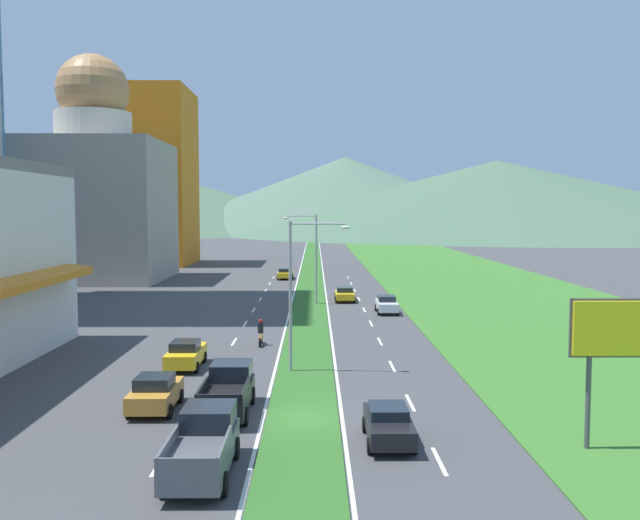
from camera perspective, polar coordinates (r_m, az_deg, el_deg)
The scene contains 42 objects.
ground_plane at distance 30.38m, azimuth -1.50°, elevation -13.33°, with size 600.00×600.00×0.00m, color #424244.
grass_median at distance 89.43m, azimuth -0.79°, elevation -1.62°, with size 3.20×240.00×0.06m, color #2D6023.
grass_verge_right at distance 91.65m, azimuth 12.21°, elevation -1.57°, with size 24.00×240.00×0.06m, color #387028.
lane_dash_left_2 at distance 26.23m, azimuth -13.40°, elevation -16.33°, with size 0.16×2.80×0.01m, color silver.
lane_dash_left_3 at distance 33.20m, azimuth -10.45°, elevation -11.86°, with size 0.16×2.80×0.01m, color silver.
lane_dash_left_4 at distance 40.34m, azimuth -8.58°, elevation -8.93°, with size 0.16×2.80×0.01m, color silver.
lane_dash_left_5 at distance 47.59m, azimuth -7.30°, elevation -6.89°, with size 0.16×2.80×0.01m, color silver.
lane_dash_left_6 at distance 54.91m, azimuth -6.37°, elevation -5.39°, with size 0.16×2.80×0.01m, color silver.
lane_dash_left_7 at distance 62.26m, azimuth -5.65°, elevation -4.24°, with size 0.16×2.80×0.01m, color silver.
lane_dash_left_8 at distance 69.64m, azimuth -5.10°, elevation -3.33°, with size 0.16×2.80×0.01m, color silver.
lane_dash_left_9 at distance 77.04m, azimuth -4.64°, elevation -2.60°, with size 0.16×2.80×0.01m, color silver.
lane_dash_left_10 at distance 84.45m, azimuth -4.27°, elevation -2.00°, with size 0.16×2.80×0.01m, color silver.
lane_dash_left_11 at distance 91.87m, azimuth -3.96°, elevation -1.49°, with size 0.16×2.80×0.01m, color silver.
lane_dash_right_2 at distance 26.02m, azimuth 10.08°, elevation -16.45°, with size 0.16×2.80×0.01m, color silver.
lane_dash_right_3 at distance 33.03m, azimuth 7.66°, elevation -11.91°, with size 0.16×2.80×0.01m, color silver.
lane_dash_right_4 at distance 40.20m, azimuth 6.15°, elevation -8.96°, with size 0.16×2.80×0.01m, color silver.
lane_dash_right_5 at distance 47.48m, azimuth 5.11°, elevation -6.90°, with size 0.16×2.80×0.01m, color silver.
lane_dash_right_6 at distance 54.80m, azimuth 4.35°, elevation -5.39°, with size 0.16×2.80×0.01m, color silver.
lane_dash_right_7 at distance 62.17m, azimuth 3.77°, elevation -4.24°, with size 0.16×2.80×0.01m, color silver.
lane_dash_right_8 at distance 69.56m, azimuth 3.32°, elevation -3.33°, with size 0.16×2.80×0.01m, color silver.
lane_dash_right_9 at distance 76.96m, azimuth 2.96°, elevation -2.60°, with size 0.16×2.80×0.01m, color silver.
lane_dash_right_10 at distance 84.38m, azimuth 2.66°, elevation -1.99°, with size 0.16×2.80×0.01m, color silver.
lane_dash_right_11 at distance 91.81m, azimuth 2.41°, elevation -1.49°, with size 0.16×2.80×0.01m, color silver.
edge_line_median_left at distance 89.46m, azimuth -1.91°, elevation -1.64°, with size 0.16×240.00×0.01m, color silver.
edge_line_median_right at distance 89.44m, azimuth 0.33°, elevation -1.63°, with size 0.16×240.00×0.01m, color silver.
domed_building at distance 93.28m, azimuth -18.54°, elevation 5.39°, with size 18.06×18.06×29.30m.
midrise_colored at distance 118.12m, azimuth -14.76°, elevation 6.78°, with size 16.12×16.12×29.37m, color orange.
hill_far_left at distance 334.97m, azimuth -17.60°, elevation 5.32°, with size 235.58×235.58×33.16m, color #47664C.
hill_far_center at distance 301.74m, azimuth 2.15°, elevation 5.62°, with size 173.15×173.15×32.86m, color #516B56.
hill_far_right at distance 290.71m, azimuth 14.75°, elevation 5.24°, with size 237.81×237.81×29.77m, color #47664C.
street_lamp_near at distance 37.91m, azimuth -1.89°, elevation -2.04°, with size 3.47×0.48×8.57m.
street_lamp_mid at distance 65.22m, azimuth -0.66°, elevation 0.68°, with size 3.29×0.28×8.77m.
billboard_roadside at distance 28.19m, azimuth 24.99°, elevation -5.90°, with size 4.77×0.28×5.85m.
car_0 at distance 27.46m, azimuth 5.83°, elevation -13.65°, with size 1.88×4.05×1.43m.
car_1 at distance 40.28m, azimuth -11.32°, elevation -7.82°, with size 1.93×4.34×1.60m.
car_2 at distance 60.37m, azimuth 5.68°, elevation -3.76°, with size 1.89×4.12×1.54m.
car_3 at distance 32.27m, azimuth -13.80°, elevation -10.88°, with size 1.99×4.00×1.64m.
car_4 at distance 89.81m, azimuth -2.97°, elevation -1.14°, with size 2.04×4.65×1.45m.
car_5 at distance 67.90m, azimuth 2.10°, elevation -2.90°, with size 1.98×4.12×1.41m.
pickup_truck_0 at distance 31.38m, azimuth -7.80°, elevation -10.92°, with size 2.18×5.40×2.00m.
pickup_truck_1 at distance 24.68m, azimuth -9.87°, elevation -15.20°, with size 2.18×5.40×2.00m.
motorcycle_rider at distance 46.11m, azimuth -5.05°, elevation -6.30°, with size 0.36×2.00×1.80m.
Camera 1 is at (0.55, -28.96, 9.17)m, focal length 37.73 mm.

